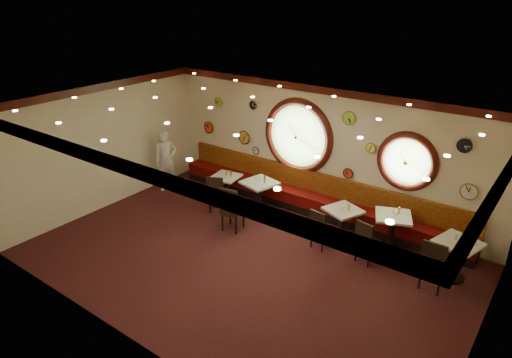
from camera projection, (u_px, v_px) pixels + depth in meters
The scene contains 55 objects.
floor at pixel (246, 259), 9.70m from camera, with size 9.00×6.00×0.00m, color #331116.
ceiling at pixel (244, 112), 8.44m from camera, with size 9.00×6.00×0.02m, color gold.
wall_back at pixel (319, 150), 11.29m from camera, with size 9.00×0.02×3.20m, color beige.
wall_front at pixel (124, 258), 6.85m from camera, with size 9.00×0.02×3.20m, color beige.
wall_left at pixel (104, 147), 11.52m from camera, with size 0.02×6.00×3.20m, color beige.
wall_right at pixel (490, 267), 6.62m from camera, with size 0.02×6.00×3.20m, color beige.
molding_back at pixel (321, 90), 10.66m from camera, with size 9.00×0.10×0.18m, color #3A0F0A.
molding_front at pixel (114, 164), 6.29m from camera, with size 9.00×0.10×0.18m, color #3A0F0A.
molding_left at pixel (97, 88), 10.90m from camera, with size 0.10×6.00×0.18m, color #3A0F0A.
molding_right at pixel (509, 170), 6.06m from camera, with size 0.10×6.00×0.18m, color #3A0F0A.
banquette_base at pixel (310, 208), 11.68m from camera, with size 8.00×0.55×0.20m, color black.
banquette_seat at pixel (311, 199), 11.58m from camera, with size 8.00×0.55×0.30m, color #540707.
banquette_back at pixel (316, 182), 11.59m from camera, with size 8.00×0.10×0.55m, color #651108.
porthole_left_glass at pixel (298, 136), 11.52m from camera, with size 1.66×1.66×0.02m, color #8BB86E.
porthole_left_frame at pixel (298, 136), 11.51m from camera, with size 1.98×1.98×0.18m, color #3A0F0A.
porthole_left_ring at pixel (297, 137), 11.49m from camera, with size 1.61×1.61×0.03m, color gold.
porthole_right_glass at pixel (407, 161), 10.02m from camera, with size 1.10×1.10×0.02m, color #8BB86E.
porthole_right_frame at pixel (407, 162), 10.00m from camera, with size 1.38×1.38×0.18m, color #3A0F0A.
porthole_right_ring at pixel (407, 162), 9.98m from camera, with size 1.09×1.09×0.03m, color gold.
wall_clock_0 at pixel (349, 118), 10.48m from camera, with size 0.30×0.30×0.03m, color #94DB44.
wall_clock_1 at pixel (256, 151), 12.46m from camera, with size 0.20×0.20×0.03m, color white.
wall_clock_2 at pixel (219, 102), 12.71m from camera, with size 0.26×0.26×0.03m, color #84B724.
wall_clock_3 at pixel (209, 128), 13.24m from camera, with size 0.32×0.32×0.03m, color red.
wall_clock_4 at pixel (244, 137), 12.55m from camera, with size 0.36×0.36×0.03m, color gold.
wall_clock_5 at pixel (465, 146), 9.16m from camera, with size 0.28×0.28×0.03m, color black.
wall_clock_6 at pixel (348, 173), 10.96m from camera, with size 0.24×0.24×0.03m, color red.
wall_clock_7 at pixel (253, 105), 12.02m from camera, with size 0.24×0.24×0.03m, color black.
wall_clock_8 at pixel (371, 148), 10.39m from camera, with size 0.22×0.22×0.03m, color #F5FD54.
wall_clock_9 at pixel (469, 192), 9.39m from camera, with size 0.34×0.34×0.03m, color silver.
table_a at pixel (226, 185), 12.09m from camera, with size 0.77×0.77×0.74m.
table_b at pixel (260, 193), 11.50m from camera, with size 0.93×0.93×0.84m.
table_c at pixel (342, 221), 10.24m from camera, with size 0.92×0.92×0.78m.
table_d at pixel (392, 227), 9.92m from camera, with size 0.98×0.98×0.82m.
table_e at pixel (456, 255), 8.87m from camera, with size 0.94×0.94×0.83m.
chair_a at pixel (216, 192), 11.47m from camera, with size 0.55×0.55×0.62m.
chair_b at pixel (231, 207), 10.57m from camera, with size 0.54×0.54×0.69m.
chair_c at pixel (320, 227), 9.89m from camera, with size 0.44×0.44×0.58m.
chair_d at pixel (366, 240), 9.37m from camera, with size 0.48×0.48×0.60m.
chair_e at pixel (434, 263), 8.49m from camera, with size 0.46×0.46×0.66m.
condiment_a_salt at pixel (227, 173), 12.04m from camera, with size 0.04×0.04×0.10m, color #BBBCC0.
condiment_b_salt at pixel (256, 179), 11.45m from camera, with size 0.03×0.03×0.09m, color #BCBCC1.
condiment_c_salt at pixel (343, 206), 10.16m from camera, with size 0.03×0.03×0.09m, color silver.
condiment_d_salt at pixel (394, 212), 9.83m from camera, with size 0.04×0.04×0.11m, color silver.
condiment_a_pepper at pixel (226, 174), 11.95m from camera, with size 0.04×0.04×0.11m, color silver.
condiment_b_pepper at pixel (259, 179), 11.38m from camera, with size 0.04×0.04×0.11m, color silver.
condiment_c_pepper at pixel (341, 208), 10.07m from camera, with size 0.03×0.03×0.09m, color silver.
condiment_d_pepper at pixel (397, 213), 9.76m from camera, with size 0.04×0.04×0.10m, color silver.
condiment_a_bottle at pixel (231, 173), 11.92m from camera, with size 0.05×0.05×0.17m, color gold.
condiment_b_bottle at pixel (265, 180), 11.30m from camera, with size 0.05×0.05×0.18m, color gold.
condiment_c_bottle at pixel (349, 207), 10.06m from camera, with size 0.04×0.04×0.14m, color gold.
condiment_d_bottle at pixel (399, 210), 9.84m from camera, with size 0.05×0.05×0.15m, color gold.
condiment_e_salt at pixel (456, 237), 8.83m from camera, with size 0.03×0.03×0.10m, color #BABABE.
condiment_e_pepper at pixel (463, 241), 8.70m from camera, with size 0.03×0.03×0.10m, color silver.
condiment_e_bottle at pixel (463, 239), 8.71m from camera, with size 0.05×0.05×0.15m, color gold.
waiter at pixel (166, 160), 12.70m from camera, with size 0.63×0.41×1.72m, color silver.
Camera 1 is at (5.05, -6.52, 5.39)m, focal length 32.00 mm.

